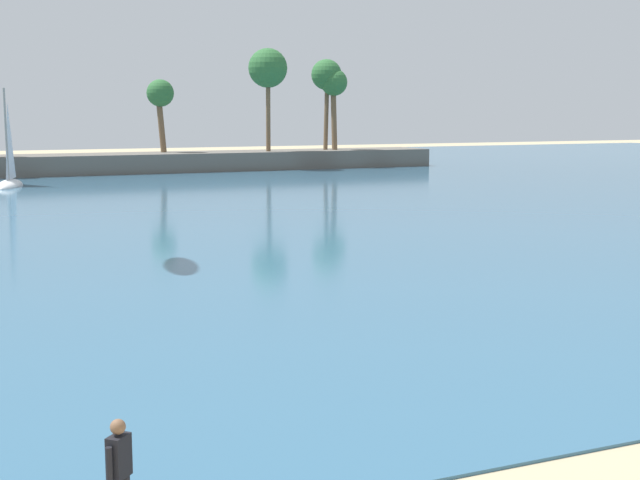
{
  "coord_description": "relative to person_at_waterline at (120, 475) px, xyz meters",
  "views": [
    {
      "loc": [
        -3.94,
        -4.06,
        5.7
      ],
      "look_at": [
        2.82,
        11.23,
        3.24
      ],
      "focal_mm": 49.48,
      "sensor_mm": 36.0,
      "label": 1
    }
  ],
  "objects": [
    {
      "name": "person_at_waterline",
      "position": [
        0.0,
        0.0,
        0.0
      ],
      "size": [
        0.41,
        0.42,
        1.67
      ],
      "color": "black",
      "rests_on": "ground"
    },
    {
      "name": "sailboat_mid_bay",
      "position": [
        3.27,
        58.48,
        -0.13
      ],
      "size": [
        3.12,
        5.64,
        7.84
      ],
      "color": "white",
      "rests_on": "sea"
    }
  ]
}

